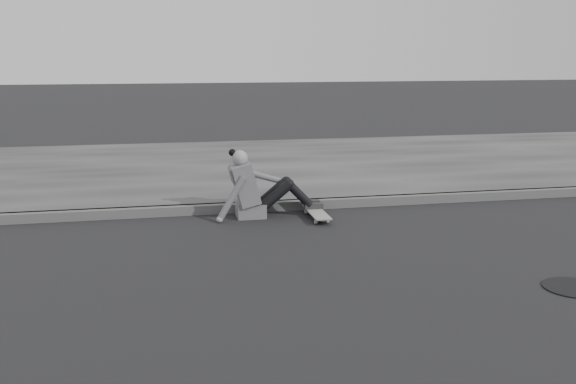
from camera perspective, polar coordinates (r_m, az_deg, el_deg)
name	(u,v)px	position (r m, az deg, el deg)	size (l,w,h in m)	color
ground	(285,277)	(6.01, -0.24, -7.58)	(80.00, 80.00, 0.00)	black
curb	(247,207)	(8.44, -3.68, -1.35)	(24.00, 0.16, 0.12)	#4A4A4A
sidewalk	(223,168)	(11.38, -5.79, 2.17)	(24.00, 6.00, 0.12)	#363636
manhole	(574,288)	(6.28, 24.05, -7.76)	(0.53, 0.53, 0.01)	black
skateboard	(317,213)	(8.08, 2.55, -1.86)	(0.20, 0.78, 0.09)	gray
seated_woman	(256,189)	(8.11, -2.89, 0.28)	(1.38, 0.46, 0.88)	#58575A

